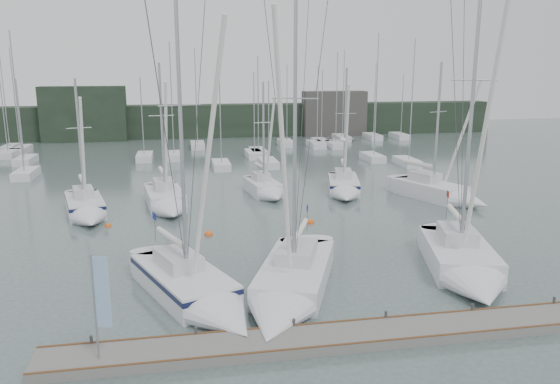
{
  "coord_description": "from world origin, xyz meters",
  "views": [
    {
      "loc": [
        -6.31,
        -24.27,
        10.84
      ],
      "look_at": [
        -0.91,
        5.0,
        3.96
      ],
      "focal_mm": 35.0,
      "sensor_mm": 36.0,
      "label": 1
    }
  ],
  "objects_px": {
    "sailboat_near_center": "(287,292)",
    "sailboat_mid_c": "(267,190)",
    "sailboat_mid_d": "(344,188)",
    "sailboat_mid_a": "(87,210)",
    "buoy_c": "(108,226)",
    "dock_banner": "(99,298)",
    "sailboat_mid_b": "(167,203)",
    "buoy_b": "(310,223)",
    "buoy_a": "(209,235)",
    "sailboat_near_left": "(199,294)",
    "sailboat_mid_e": "(445,194)",
    "sailboat_near_right": "(467,269)"
  },
  "relations": [
    {
      "from": "buoy_a",
      "to": "sailboat_mid_e",
      "type": "bearing_deg",
      "value": 15.98
    },
    {
      "from": "sailboat_mid_c",
      "to": "sailboat_mid_e",
      "type": "relative_size",
      "value": 0.85
    },
    {
      "from": "sailboat_near_right",
      "to": "sailboat_mid_e",
      "type": "height_order",
      "value": "sailboat_near_right"
    },
    {
      "from": "sailboat_near_center",
      "to": "sailboat_mid_b",
      "type": "xyz_separation_m",
      "value": [
        -5.81,
        18.16,
        0.06
      ]
    },
    {
      "from": "sailboat_mid_c",
      "to": "buoy_a",
      "type": "height_order",
      "value": "sailboat_mid_c"
    },
    {
      "from": "sailboat_mid_b",
      "to": "sailboat_mid_e",
      "type": "xyz_separation_m",
      "value": [
        22.32,
        -1.24,
        0.01
      ]
    },
    {
      "from": "sailboat_mid_b",
      "to": "buoy_b",
      "type": "relative_size",
      "value": 22.06
    },
    {
      "from": "sailboat_mid_c",
      "to": "dock_banner",
      "type": "xyz_separation_m",
      "value": [
        -10.14,
        -25.64,
        2.24
      ]
    },
    {
      "from": "sailboat_near_right",
      "to": "sailboat_mid_b",
      "type": "bearing_deg",
      "value": 147.87
    },
    {
      "from": "sailboat_near_center",
      "to": "sailboat_mid_d",
      "type": "distance_m",
      "value": 22.65
    },
    {
      "from": "sailboat_mid_a",
      "to": "buoy_c",
      "type": "height_order",
      "value": "sailboat_mid_a"
    },
    {
      "from": "sailboat_near_right",
      "to": "dock_banner",
      "type": "xyz_separation_m",
      "value": [
        -17.38,
        -5.42,
        2.16
      ]
    },
    {
      "from": "sailboat_mid_e",
      "to": "buoy_c",
      "type": "distance_m",
      "value": 26.43
    },
    {
      "from": "sailboat_near_center",
      "to": "buoy_a",
      "type": "relative_size",
      "value": 28.36
    },
    {
      "from": "sailboat_mid_a",
      "to": "sailboat_mid_e",
      "type": "bearing_deg",
      "value": -14.0
    },
    {
      "from": "sailboat_near_left",
      "to": "sailboat_mid_c",
      "type": "height_order",
      "value": "sailboat_near_left"
    },
    {
      "from": "sailboat_near_left",
      "to": "sailboat_near_right",
      "type": "xyz_separation_m",
      "value": [
        13.74,
        0.71,
        0.02
      ]
    },
    {
      "from": "sailboat_mid_b",
      "to": "buoy_b",
      "type": "xyz_separation_m",
      "value": [
        10.03,
        -5.27,
        -0.61
      ]
    },
    {
      "from": "sailboat_near_center",
      "to": "sailboat_mid_c",
      "type": "bearing_deg",
      "value": 104.83
    },
    {
      "from": "sailboat_mid_c",
      "to": "dock_banner",
      "type": "height_order",
      "value": "sailboat_mid_c"
    },
    {
      "from": "sailboat_mid_a",
      "to": "sailboat_mid_d",
      "type": "relative_size",
      "value": 0.94
    },
    {
      "from": "sailboat_near_center",
      "to": "buoy_b",
      "type": "height_order",
      "value": "sailboat_near_center"
    },
    {
      "from": "sailboat_mid_a",
      "to": "sailboat_near_center",
      "type": "bearing_deg",
      "value": -69.53
    },
    {
      "from": "sailboat_near_left",
      "to": "sailboat_mid_a",
      "type": "bearing_deg",
      "value": 91.74
    },
    {
      "from": "sailboat_mid_b",
      "to": "dock_banner",
      "type": "distance_m",
      "value": 22.7
    },
    {
      "from": "sailboat_mid_a",
      "to": "sailboat_mid_c",
      "type": "xyz_separation_m",
      "value": [
        14.02,
        4.18,
        -0.05
      ]
    },
    {
      "from": "sailboat_mid_a",
      "to": "buoy_c",
      "type": "xyz_separation_m",
      "value": [
        1.77,
        -2.54,
        -0.59
      ]
    },
    {
      "from": "buoy_a",
      "to": "sailboat_near_left",
      "type": "bearing_deg",
      "value": -95.27
    },
    {
      "from": "sailboat_mid_a",
      "to": "sailboat_near_left",
      "type": "bearing_deg",
      "value": -79.46
    },
    {
      "from": "buoy_a",
      "to": "buoy_c",
      "type": "xyz_separation_m",
      "value": [
        -6.76,
        3.24,
        0.0
      ]
    },
    {
      "from": "sailboat_mid_b",
      "to": "sailboat_mid_e",
      "type": "height_order",
      "value": "sailboat_mid_e"
    },
    {
      "from": "buoy_a",
      "to": "sailboat_near_right",
      "type": "bearing_deg",
      "value": -38.85
    },
    {
      "from": "sailboat_near_left",
      "to": "sailboat_mid_e",
      "type": "distance_m",
      "value": 26.41
    },
    {
      "from": "sailboat_mid_d",
      "to": "sailboat_mid_e",
      "type": "distance_m",
      "value": 8.34
    },
    {
      "from": "sailboat_mid_b",
      "to": "dock_banner",
      "type": "bearing_deg",
      "value": -102.83
    },
    {
      "from": "sailboat_mid_e",
      "to": "sailboat_near_center",
      "type": "bearing_deg",
      "value": -157.12
    },
    {
      "from": "sailboat_near_right",
      "to": "sailboat_mid_c",
      "type": "distance_m",
      "value": 21.47
    },
    {
      "from": "sailboat_mid_b",
      "to": "sailboat_mid_e",
      "type": "relative_size",
      "value": 0.99
    },
    {
      "from": "sailboat_near_center",
      "to": "buoy_c",
      "type": "bearing_deg",
      "value": 145.33
    },
    {
      "from": "sailboat_mid_c",
      "to": "buoy_b",
      "type": "height_order",
      "value": "sailboat_mid_c"
    },
    {
      "from": "dock_banner",
      "to": "sailboat_mid_c",
      "type": "bearing_deg",
      "value": 81.76
    },
    {
      "from": "sailboat_near_center",
      "to": "sailboat_mid_c",
      "type": "xyz_separation_m",
      "value": [
        2.44,
        21.28,
        0.0
      ]
    },
    {
      "from": "sailboat_mid_d",
      "to": "sailboat_mid_a",
      "type": "bearing_deg",
      "value": -156.31
    },
    {
      "from": "buoy_a",
      "to": "sailboat_near_center",
      "type": "bearing_deg",
      "value": -74.92
    },
    {
      "from": "sailboat_mid_d",
      "to": "buoy_b",
      "type": "bearing_deg",
      "value": -108.13
    },
    {
      "from": "buoy_b",
      "to": "sailboat_near_right",
      "type": "bearing_deg",
      "value": -65.24
    },
    {
      "from": "sailboat_mid_a",
      "to": "buoy_a",
      "type": "relative_size",
      "value": 19.18
    },
    {
      "from": "sailboat_mid_a",
      "to": "sailboat_mid_b",
      "type": "height_order",
      "value": "sailboat_mid_b"
    },
    {
      "from": "sailboat_mid_c",
      "to": "sailboat_mid_e",
      "type": "height_order",
      "value": "sailboat_mid_e"
    },
    {
      "from": "sailboat_near_left",
      "to": "dock_banner",
      "type": "relative_size",
      "value": 3.82
    }
  ]
}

